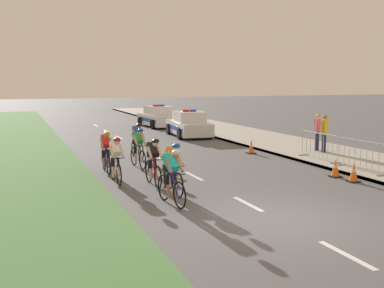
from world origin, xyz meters
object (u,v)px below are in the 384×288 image
at_px(police_car_second, 158,117).
at_px(traffic_cone_mid, 251,147).
at_px(traffic_cone_near, 335,168).
at_px(cyclist_lead, 172,176).
at_px(crowd_barrier_middle, 319,146).
at_px(spectator_closest, 318,129).
at_px(cyclist_third, 153,161).
at_px(cyclist_fifth, 106,151).
at_px(crowd_barrier_front, 361,156).
at_px(cyclist_second, 173,167).
at_px(cyclist_fourth, 116,159).
at_px(police_car_nearest, 189,125).
at_px(traffic_cone_far, 354,173).
at_px(cyclist_seventh, 137,140).
at_px(cyclist_sixth, 138,147).
at_px(spectator_middle, 324,131).

bearing_deg(police_car_second, traffic_cone_mid, -88.72).
bearing_deg(traffic_cone_near, traffic_cone_mid, 91.97).
distance_m(cyclist_lead, crowd_barrier_middle, 8.79).
distance_m(police_car_second, traffic_cone_mid, 13.41).
bearing_deg(spectator_closest, police_car_second, 102.56).
bearing_deg(cyclist_lead, cyclist_third, 85.22).
xyz_separation_m(cyclist_fifth, traffic_cone_near, (7.20, -3.55, -0.48)).
distance_m(crowd_barrier_front, crowd_barrier_middle, 2.55).
distance_m(cyclist_lead, police_car_second, 21.40).
bearing_deg(cyclist_third, crowd_barrier_front, -5.69).
distance_m(cyclist_second, cyclist_fourth, 2.37).
height_order(police_car_nearest, traffic_cone_mid, police_car_nearest).
bearing_deg(traffic_cone_far, cyclist_second, 174.54).
height_order(police_car_nearest, traffic_cone_near, police_car_nearest).
bearing_deg(cyclist_seventh, cyclist_third, -99.15).
bearing_deg(traffic_cone_mid, cyclist_fourth, -150.29).
bearing_deg(cyclist_second, cyclist_fifth, 107.66).
height_order(cyclist_lead, cyclist_seventh, same).
distance_m(cyclist_fifth, cyclist_sixth, 1.45).
relative_size(crowd_barrier_front, traffic_cone_mid, 3.63).
bearing_deg(cyclist_second, cyclist_lead, -110.92).
relative_size(cyclist_third, cyclist_fourth, 1.00).
distance_m(cyclist_second, traffic_cone_mid, 8.36).
height_order(cyclist_fourth, police_car_second, police_car_second).
xyz_separation_m(police_car_nearest, spectator_middle, (3.12, -8.76, 0.40)).
distance_m(cyclist_second, traffic_cone_far, 6.06).
distance_m(cyclist_lead, police_car_nearest, 15.58).
bearing_deg(cyclist_fourth, spectator_closest, 17.23).
relative_size(cyclist_seventh, crowd_barrier_front, 0.74).
xyz_separation_m(cyclist_fourth, police_car_nearest, (6.75, 11.26, -0.11)).
relative_size(cyclist_third, cyclist_fifth, 1.00).
xyz_separation_m(cyclist_lead, cyclist_third, (0.20, 2.39, 0.00)).
bearing_deg(spectator_middle, crowd_barrier_front, -109.24).
relative_size(cyclist_fourth, traffic_cone_far, 2.69).
xyz_separation_m(cyclist_second, traffic_cone_near, (5.98, 0.30, -0.48)).
height_order(cyclist_second, spectator_middle, spectator_middle).
bearing_deg(cyclist_second, crowd_barrier_middle, 22.74).
bearing_deg(police_car_nearest, crowd_barrier_middle, -80.00).
relative_size(cyclist_fifth, cyclist_sixth, 1.00).
xyz_separation_m(cyclist_lead, traffic_cone_near, (6.42, 1.45, -0.48)).
xyz_separation_m(cyclist_third, crowd_barrier_front, (7.44, -0.74, -0.14)).
bearing_deg(spectator_middle, police_car_second, 101.81).
bearing_deg(spectator_middle, cyclist_sixth, -179.52).
bearing_deg(police_car_nearest, traffic_cone_near, -87.80).
distance_m(police_car_nearest, police_car_second, 6.16).
xyz_separation_m(cyclist_second, traffic_cone_mid, (5.78, 6.03, -0.48)).
bearing_deg(cyclist_fourth, cyclist_second, -57.71).
bearing_deg(spectator_middle, cyclist_fourth, -165.77).
xyz_separation_m(cyclist_second, police_car_second, (5.48, 19.42, -0.11)).
bearing_deg(spectator_closest, traffic_cone_mid, 162.03).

